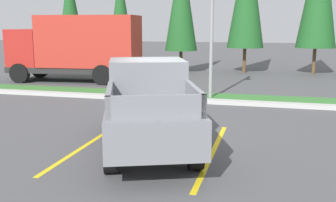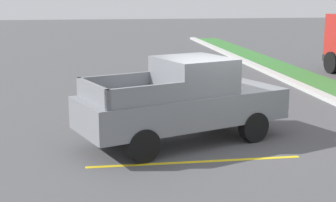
# 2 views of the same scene
# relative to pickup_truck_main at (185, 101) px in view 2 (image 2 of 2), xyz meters

# --- Properties ---
(ground_plane) EXTENTS (120.00, 120.00, 0.00)m
(ground_plane) POSITION_rel_pickup_truck_main_xyz_m (0.27, 0.83, -1.04)
(ground_plane) COLOR #4C4C4F
(parking_line_near) EXTENTS (0.12, 4.80, 0.01)m
(parking_line_near) POSITION_rel_pickup_truck_main_xyz_m (-1.53, -0.05, -1.04)
(parking_line_near) COLOR yellow
(parking_line_near) RESTS_ON ground
(parking_line_far) EXTENTS (0.12, 4.80, 0.01)m
(parking_line_far) POSITION_rel_pickup_truck_main_xyz_m (1.57, -0.05, -1.04)
(parking_line_far) COLOR yellow
(parking_line_far) RESTS_ON ground
(pickup_truck_main) EXTENTS (3.64, 5.55, 2.10)m
(pickup_truck_main) POSITION_rel_pickup_truck_main_xyz_m (0.00, 0.00, 0.00)
(pickup_truck_main) COLOR black
(pickup_truck_main) RESTS_ON ground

